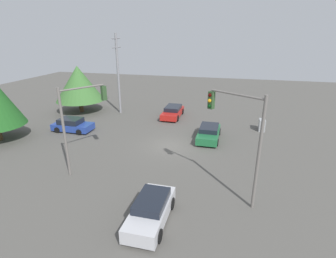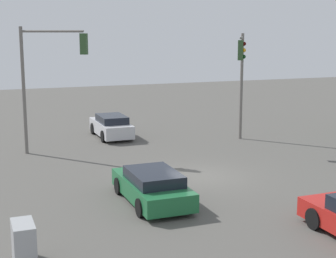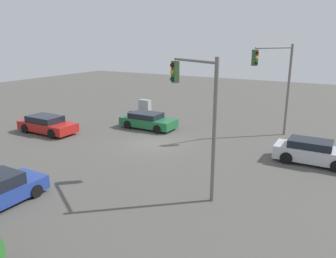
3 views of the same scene
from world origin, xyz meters
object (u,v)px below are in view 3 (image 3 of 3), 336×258
object	(u,v)px
sedan_green	(148,121)
traffic_signal_cross	(197,101)
sedan_red	(47,124)
traffic_signal_main	(276,75)
sedan_silver	(313,152)
electrical_cabinet	(145,106)

from	to	relation	value
sedan_green	traffic_signal_cross	size ratio (longest dim) A/B	0.71
sedan_red	traffic_signal_main	world-z (taller)	traffic_signal_main
sedan_red	sedan_green	world-z (taller)	sedan_red
traffic_signal_main	sedan_red	bearing A→B (deg)	-31.49
sedan_silver	traffic_signal_main	xyz separation A→B (m)	(-3.29, 4.23, 3.86)
electrical_cabinet	traffic_signal_cross	bearing A→B (deg)	-48.62
traffic_signal_cross	sedan_silver	bearing A→B (deg)	-93.40
sedan_silver	traffic_signal_main	bearing A→B (deg)	-142.14
sedan_silver	electrical_cabinet	distance (m)	17.66
traffic_signal_main	traffic_signal_cross	world-z (taller)	traffic_signal_main
sedan_red	electrical_cabinet	world-z (taller)	sedan_red
sedan_silver	traffic_signal_cross	distance (m)	8.68
traffic_signal_main	sedan_green	bearing A→B (deg)	-42.57
traffic_signal_cross	electrical_cabinet	size ratio (longest dim) A/B	5.27
sedan_silver	traffic_signal_cross	xyz separation A→B (m)	(-4.45, -6.50, 3.62)
traffic_signal_main	traffic_signal_cross	distance (m)	10.80
sedan_red	sedan_silver	xyz separation A→B (m)	(18.59, 3.18, 0.03)
traffic_signal_main	traffic_signal_cross	size ratio (longest dim) A/B	1.06
sedan_green	traffic_signal_main	size ratio (longest dim) A/B	0.68
sedan_green	sedan_red	bearing A→B (deg)	-50.51
sedan_red	traffic_signal_cross	world-z (taller)	traffic_signal_cross
sedan_red	electrical_cabinet	bearing A→B (deg)	166.99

